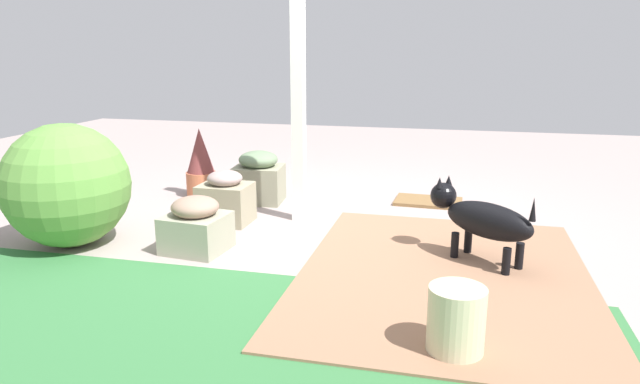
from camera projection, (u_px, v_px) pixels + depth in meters
name	position (u px, v px, depth m)	size (l,w,h in m)	color
ground_plane	(315.00, 228.00, 4.57)	(12.00, 12.00, 0.00)	gray
brick_path	(444.00, 275.00, 3.61)	(1.80, 2.40, 0.02)	#936A4F
lawn_patch	(44.00, 384.00, 2.45)	(5.20, 2.80, 0.01)	#34703C
porch_pillar	(298.00, 75.00, 4.51)	(0.10, 0.10, 2.40)	white
stone_planter_nearest	(259.00, 177.00, 5.29)	(0.47, 0.42, 0.48)	gray
stone_planter_near	(226.00, 199.00, 4.67)	(0.41, 0.35, 0.44)	gray
stone_planter_mid	(196.00, 225.00, 4.02)	(0.45, 0.43, 0.40)	gray
round_shrub	(66.00, 185.00, 4.08)	(0.90, 0.90, 0.90)	#5C913E
terracotta_pot_spiky	(201.00, 164.00, 5.48)	(0.29, 0.29, 0.67)	#BA6442
dog	(481.00, 218.00, 3.76)	(0.71, 0.59, 0.54)	black
ceramic_urn	(456.00, 321.00, 2.66)	(0.27, 0.27, 0.33)	beige
doormat	(428.00, 201.00, 5.30)	(0.61, 0.39, 0.03)	brown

